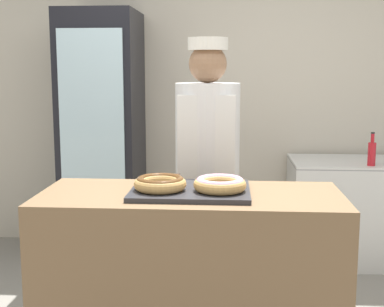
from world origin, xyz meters
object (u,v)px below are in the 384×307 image
beverage_fridge (103,136)px  brownie_back_left (170,178)px  brownie_back_right (215,179)px  donut_light_glaze (220,184)px  donut_chocolate_glaze (160,183)px  baker_person (207,174)px  bottle_red (372,153)px  chest_freezer (352,210)px  serving_tray (191,191)px

beverage_fridge → brownie_back_left: bearing=-65.2°
brownie_back_right → donut_light_glaze: bearing=-82.2°
donut_chocolate_glaze → donut_light_glaze: bearing=0.0°
baker_person → bottle_red: size_ratio=6.81×
donut_chocolate_glaze → brownie_back_right: (0.26, 0.20, -0.02)m
chest_freezer → donut_chocolate_glaze: bearing=-126.7°
serving_tray → chest_freezer: serving_tray is taller
donut_chocolate_glaze → baker_person: size_ratio=0.15×
brownie_back_left → beverage_fridge: 1.73m
serving_tray → baker_person: baker_person is taller
bottle_red → brownie_back_left: bearing=-135.3°
serving_tray → donut_light_glaze: (0.14, -0.05, 0.05)m
brownie_back_left → brownie_back_right: bearing=0.0°
brownie_back_right → bottle_red: bearing=49.9°
beverage_fridge → chest_freezer: size_ratio=2.01×
baker_person → bottle_red: 1.48m
brownie_back_left → chest_freezer: size_ratio=0.09×
brownie_back_right → beverage_fridge: beverage_fridge is taller
brownie_back_left → baker_person: 0.54m
brownie_back_left → donut_chocolate_glaze: bearing=-97.8°
bottle_red → baker_person: bearing=-144.6°
brownie_back_right → bottle_red: size_ratio=0.36×
serving_tray → chest_freezer: size_ratio=0.58×
brownie_back_left → donut_light_glaze: bearing=-38.1°
baker_person → beverage_fridge: 1.40m
brownie_back_left → baker_person: baker_person is taller
donut_chocolate_glaze → baker_person: 0.74m
bottle_red → donut_chocolate_glaze: bearing=-131.9°
serving_tray → brownie_back_left: (-0.12, 0.16, 0.03)m
donut_light_glaze → baker_person: (-0.09, 0.71, -0.09)m
baker_person → chest_freezer: 1.63m
donut_light_glaze → baker_person: 0.72m
serving_tray → brownie_back_left: size_ratio=6.27×
donut_light_glaze → bottle_red: 1.92m
brownie_back_left → baker_person: (0.17, 0.50, -0.07)m
donut_light_glaze → beverage_fridge: size_ratio=0.13×
donut_light_glaze → brownie_back_right: size_ratio=2.76×
donut_chocolate_glaze → brownie_back_right: size_ratio=2.76×
serving_tray → brownie_back_left: 0.20m
chest_freezer → bottle_red: (0.07, -0.22, 0.51)m
brownie_back_left → baker_person: size_ratio=0.05×
beverage_fridge → donut_chocolate_glaze: bearing=-68.5°
donut_light_glaze → bottle_red: size_ratio=1.00×
donut_light_glaze → brownie_back_right: donut_light_glaze is taller
serving_tray → donut_chocolate_glaze: (-0.14, -0.05, 0.05)m
chest_freezer → baker_person: bearing=-136.5°
donut_light_glaze → beverage_fridge: bearing=119.0°
beverage_fridge → serving_tray: bearing=-64.0°
brownie_back_left → brownie_back_right: same height
brownie_back_left → brownie_back_right: 0.23m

